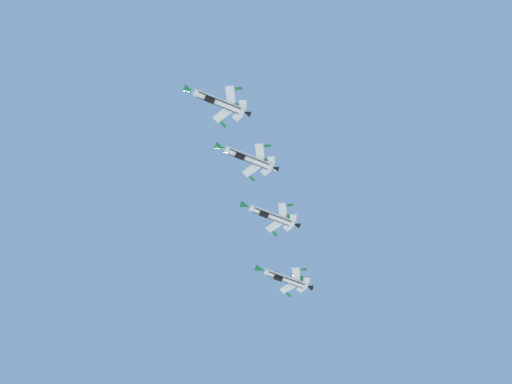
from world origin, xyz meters
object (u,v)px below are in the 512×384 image
Objects in this scene: fighter_jet_lead at (218,101)px; fighter_jet_left_outer at (285,278)px; fighter_jet_left_wing at (248,158)px; fighter_jet_right_wing at (271,215)px.

fighter_jet_lead is 49.92m from fighter_jet_left_outer.
fighter_jet_left_outer is (9.18, 33.29, -0.39)m from fighter_jet_left_wing.
fighter_jet_left_outer is at bearing -41.45° from fighter_jet_lead.
fighter_jet_right_wing reaches higher than fighter_jet_lead.
fighter_jet_right_wing is at bearing -44.85° from fighter_jet_lead.
fighter_jet_left_outer reaches higher than fighter_jet_lead.
fighter_jet_left_outer is (15.62, 47.40, 1.02)m from fighter_jet_lead.
fighter_jet_left_wing reaches higher than fighter_jet_left_outer.
fighter_jet_lead is 1.00× the size of fighter_jet_left_wing.
fighter_jet_left_wing is 34.54m from fighter_jet_left_outer.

